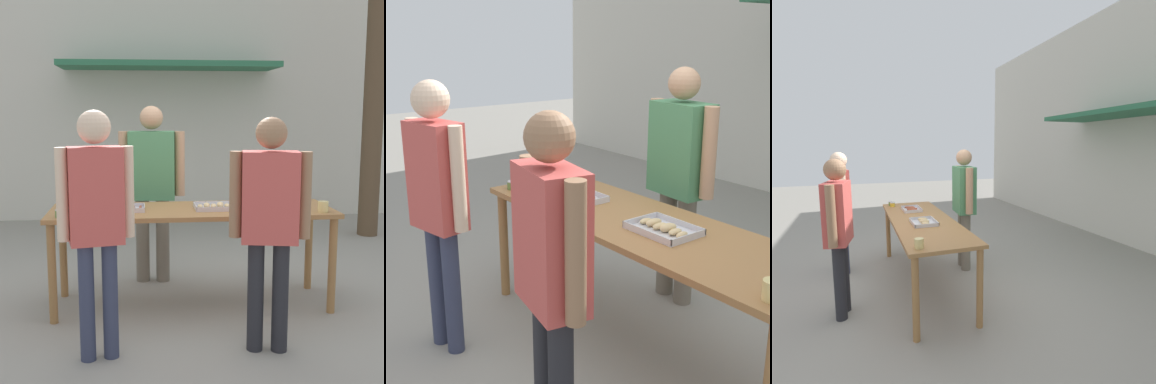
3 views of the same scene
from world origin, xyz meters
TOP-DOWN VIEW (x-y plane):
  - ground_plane at (0.00, 0.00)m, footprint 24.00×24.00m
  - building_facade_back at (0.00, 3.98)m, footprint 12.00×1.11m
  - serving_table at (0.00, 0.00)m, footprint 2.51×0.78m
  - food_tray_sausages at (-0.62, -0.03)m, footprint 0.39×0.26m
  - food_tray_buns at (0.22, -0.02)m, footprint 0.40×0.29m
  - condiment_jar_mustard at (-1.12, -0.27)m, footprint 0.08×0.08m
  - condiment_jar_ketchup at (-1.01, -0.26)m, footprint 0.08×0.08m
  - beer_cup at (1.11, -0.27)m, footprint 0.09×0.09m
  - person_server_behind_table at (-0.34, 0.71)m, footprint 0.66×0.29m
  - person_customer_holding_hotdog at (-0.76, -1.01)m, footprint 0.52×0.27m
  - person_customer_with_cup at (0.46, -0.99)m, footprint 0.57×0.29m

SIDE VIEW (x-z plane):
  - ground_plane at x=0.00m, z-range 0.00..0.00m
  - serving_table at x=0.00m, z-range 0.35..1.23m
  - food_tray_sausages at x=-0.62m, z-range 0.88..0.92m
  - food_tray_buns at x=0.22m, z-range 0.88..0.94m
  - condiment_jar_mustard at x=-1.12m, z-range 0.89..0.95m
  - condiment_jar_ketchup at x=-1.01m, z-range 0.89..0.95m
  - beer_cup at x=1.11m, z-range 0.89..0.98m
  - person_customer_with_cup at x=0.46m, z-range 0.17..1.88m
  - person_server_behind_table at x=-0.34m, z-range 0.17..1.97m
  - person_customer_holding_hotdog at x=-0.76m, z-range 0.19..1.96m
  - building_facade_back at x=0.00m, z-range 0.01..4.51m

